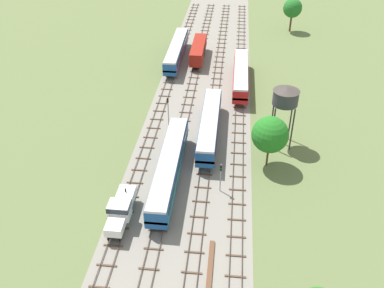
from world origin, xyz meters
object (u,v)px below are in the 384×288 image
freight_boxcar_left_farther (198,50)px  signal_post_nearest (221,174)px  water_tower (286,97)px  signal_post_near (168,108)px  passenger_coach_left_near (169,166)px  passenger_coach_far_left_far (177,50)px  diesel_railcar_centre_left_mid (210,124)px  diesel_railcar_centre_midfar (241,74)px  shunter_loco_far_left_nearest (121,209)px

freight_boxcar_left_farther → signal_post_nearest: bearing=-81.0°
water_tower → signal_post_near: 19.98m
passenger_coach_left_near → water_tower: bearing=34.8°
passenger_coach_far_left_far → signal_post_nearest: (12.32, -45.31, 0.38)m
diesel_railcar_centre_left_mid → diesel_railcar_centre_midfar: (4.93, 20.05, 0.00)m
shunter_loco_far_left_nearest → signal_post_near: (2.46, 23.92, 1.52)m
freight_boxcar_left_farther → shunter_loco_far_left_nearest: bearing=-95.3°
diesel_railcar_centre_midfar → signal_post_nearest: size_ratio=4.40×
shunter_loco_far_left_nearest → water_tower: bearing=43.4°
passenger_coach_left_near → diesel_railcar_centre_left_mid: size_ratio=1.07×
diesel_railcar_centre_midfar → freight_boxcar_left_farther: 16.11m
diesel_railcar_centre_left_mid → signal_post_nearest: signal_post_nearest is taller
passenger_coach_left_near → passenger_coach_far_left_far: same height
shunter_loco_far_left_nearest → freight_boxcar_left_farther: (4.93, 53.63, 0.44)m
diesel_railcar_centre_left_mid → shunter_loco_far_left_nearest: bearing=-115.3°
diesel_railcar_centre_left_mid → freight_boxcar_left_farther: bearing=98.5°
diesel_railcar_centre_left_mid → signal_post_nearest: 13.80m
water_tower → shunter_loco_far_left_nearest: bearing=-136.6°
shunter_loco_far_left_nearest → signal_post_near: 24.10m
shunter_loco_far_left_nearest → signal_post_nearest: signal_post_nearest is taller
signal_post_near → signal_post_nearest: bearing=-59.4°
passenger_coach_left_near → freight_boxcar_left_farther: 44.79m
passenger_coach_left_near → signal_post_nearest: 7.57m
shunter_loco_far_left_nearest → water_tower: size_ratio=0.83×
shunter_loco_far_left_nearest → passenger_coach_left_near: size_ratio=0.38×
shunter_loco_far_left_nearest → signal_post_nearest: 14.32m
diesel_railcar_centre_midfar → water_tower: (6.68, -20.54, 5.98)m
diesel_railcar_centre_midfar → water_tower: size_ratio=2.02×
signal_post_nearest → diesel_railcar_centre_left_mid: bearing=100.3°
diesel_railcar_centre_left_mid → freight_boxcar_left_farther: 33.17m
passenger_coach_left_near → diesel_railcar_centre_left_mid: same height
passenger_coach_far_left_far → signal_post_near: signal_post_near is taller
signal_post_nearest → signal_post_near: signal_post_near is taller
shunter_loco_far_left_nearest → freight_boxcar_left_farther: freight_boxcar_left_farther is taller
passenger_coach_far_left_far → water_tower: size_ratio=2.17×
passenger_coach_far_left_far → water_tower: (21.46, -32.23, 5.96)m
shunter_loco_far_left_nearest → passenger_coach_left_near: bearing=60.9°
passenger_coach_left_near → water_tower: water_tower is taller
diesel_railcar_centre_midfar → passenger_coach_left_near: bearing=-107.1°
passenger_coach_left_near → signal_post_near: size_ratio=3.95×
diesel_railcar_centre_midfar → signal_post_near: 20.97m
diesel_railcar_centre_left_mid → diesel_railcar_centre_midfar: bearing=76.2°
diesel_railcar_centre_left_mid → diesel_railcar_centre_midfar: 20.65m
freight_boxcar_left_farther → water_tower: 37.68m
diesel_railcar_centre_left_mid → water_tower: size_ratio=2.02×
diesel_railcar_centre_left_mid → freight_boxcar_left_farther: diesel_railcar_centre_left_mid is taller
passenger_coach_far_left_far → passenger_coach_left_near: bearing=-83.6°
passenger_coach_far_left_far → signal_post_near: bearing=-85.1°
diesel_railcar_centre_left_mid → signal_post_near: (-7.39, 3.10, 0.93)m
diesel_railcar_centre_left_mid → water_tower: bearing=-2.4°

